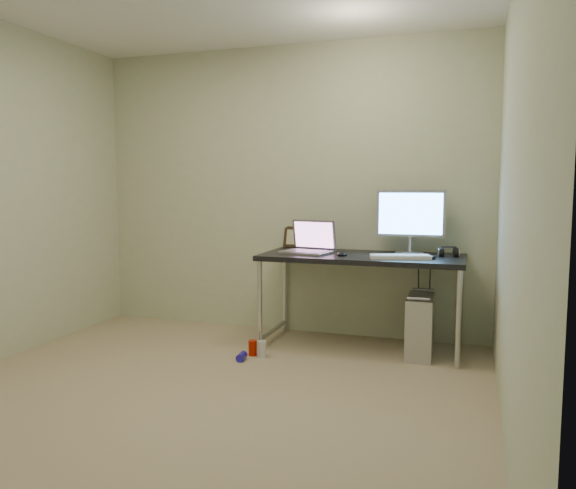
{
  "coord_description": "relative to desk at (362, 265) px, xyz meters",
  "views": [
    {
      "loc": [
        1.57,
        -2.95,
        1.29
      ],
      "look_at": [
        0.24,
        1.05,
        0.85
      ],
      "focal_mm": 35.0,
      "sensor_mm": 36.0,
      "label": 1
    }
  ],
  "objects": [
    {
      "name": "can_white",
      "position": [
        -0.66,
        -0.5,
        -0.61
      ],
      "size": [
        0.08,
        0.08,
        0.13
      ],
      "primitive_type": "cylinder",
      "rotation": [
        0.0,
        0.0,
        0.21
      ],
      "color": "silver",
      "rests_on": "ground"
    },
    {
      "name": "wall_right",
      "position": [
        1.01,
        -1.4,
        0.58
      ],
      "size": [
        0.02,
        3.5,
        2.5
      ],
      "primitive_type": "cube",
      "color": "beige",
      "rests_on": "ground"
    },
    {
      "name": "picture_frame",
      "position": [
        -0.65,
        0.32,
        0.17
      ],
      "size": [
        0.24,
        0.1,
        0.19
      ],
      "primitive_type": "cube",
      "rotation": [
        -0.21,
        0.0,
        -0.16
      ],
      "color": "black",
      "rests_on": "desk"
    },
    {
      "name": "monitor",
      "position": [
        0.35,
        0.18,
        0.38
      ],
      "size": [
        0.54,
        0.16,
        0.51
      ],
      "rotation": [
        0.0,
        0.0,
        0.01
      ],
      "color": "#B1B0B8",
      "rests_on": "desk"
    },
    {
      "name": "can_red",
      "position": [
        -0.74,
        -0.47,
        -0.61
      ],
      "size": [
        0.07,
        0.07,
        0.12
      ],
      "primitive_type": "cylinder",
      "rotation": [
        0.0,
        0.0,
        0.13
      ],
      "color": "#BC1A03",
      "rests_on": "ground"
    },
    {
      "name": "tower_computer",
      "position": [
        0.47,
        -0.08,
        -0.44
      ],
      "size": [
        0.2,
        0.45,
        0.49
      ],
      "rotation": [
        0.0,
        0.0,
        0.03
      ],
      "color": "#BCBDC1",
      "rests_on": "ground"
    },
    {
      "name": "desk",
      "position": [
        0.0,
        0.0,
        0.0
      ],
      "size": [
        1.58,
        0.69,
        0.75
      ],
      "color": "black",
      "rests_on": "ground"
    },
    {
      "name": "mouse_right",
      "position": [
        0.54,
        -0.1,
        0.1
      ],
      "size": [
        0.08,
        0.11,
        0.03
      ],
      "primitive_type": "ellipsoid",
      "rotation": [
        0.0,
        0.0,
        -0.21
      ],
      "color": "black",
      "rests_on": "desk"
    },
    {
      "name": "laptop",
      "position": [
        -0.43,
        -0.01,
        0.14
      ],
      "size": [
        0.43,
        0.37,
        0.26
      ],
      "rotation": [
        0.0,
        0.0,
        -0.18
      ],
      "color": "#B1B0B8",
      "rests_on": "desk"
    },
    {
      "name": "keyboard",
      "position": [
        0.32,
        -0.14,
        0.09
      ],
      "size": [
        0.47,
        0.25,
        0.03
      ],
      "primitive_type": "cube",
      "rotation": [
        0.0,
        0.0,
        0.26
      ],
      "color": "white",
      "rests_on": "desk"
    },
    {
      "name": "headphones",
      "position": [
        0.65,
        0.1,
        0.11
      ],
      "size": [
        0.16,
        0.1,
        0.1
      ],
      "rotation": [
        0.0,
        0.0,
        0.16
      ],
      "color": "black",
      "rests_on": "desk"
    },
    {
      "name": "cable_b",
      "position": [
        0.51,
        0.28,
        -0.29
      ],
      "size": [
        0.02,
        0.11,
        0.71
      ],
      "primitive_type": "cylinder",
      "rotation": [
        0.14,
        0.0,
        0.09
      ],
      "color": "black",
      "rests_on": "ground"
    },
    {
      "name": "can_blue",
      "position": [
        -0.77,
        -0.62,
        -0.64
      ],
      "size": [
        0.07,
        0.11,
        0.06
      ],
      "primitive_type": "cylinder",
      "rotation": [
        1.57,
        0.0,
        0.11
      ],
      "color": "#231AC0",
      "rests_on": "ground"
    },
    {
      "name": "cable_a",
      "position": [
        0.42,
        0.3,
        -0.27
      ],
      "size": [
        0.01,
        0.16,
        0.69
      ],
      "primitive_type": "cylinder",
      "rotation": [
        0.21,
        0.0,
        0.0
      ],
      "color": "black",
      "rests_on": "ground"
    },
    {
      "name": "floor",
      "position": [
        -0.74,
        -1.4,
        -0.67
      ],
      "size": [
        3.5,
        3.5,
        0.0
      ],
      "primitive_type": "plane",
      "color": "tan",
      "rests_on": "ground"
    },
    {
      "name": "mouse_left",
      "position": [
        -0.14,
        -0.1,
        0.1
      ],
      "size": [
        0.08,
        0.12,
        0.04
      ],
      "primitive_type": "ellipsoid",
      "rotation": [
        0.0,
        0.0,
        -0.08
      ],
      "color": "black",
      "rests_on": "desk"
    },
    {
      "name": "webcam",
      "position": [
        -0.39,
        0.3,
        0.16
      ],
      "size": [
        0.04,
        0.03,
        0.11
      ],
      "rotation": [
        0.0,
        0.0,
        0.24
      ],
      "color": "silver",
      "rests_on": "desk"
    },
    {
      "name": "wall_back",
      "position": [
        -0.74,
        0.35,
        0.58
      ],
      "size": [
        3.5,
        0.02,
        2.5
      ],
      "primitive_type": "cube",
      "color": "beige",
      "rests_on": "ground"
    }
  ]
}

